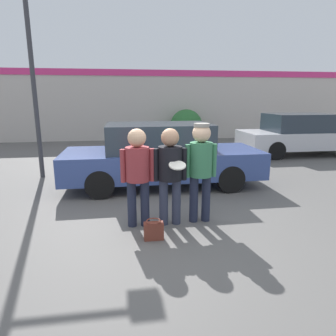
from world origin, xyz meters
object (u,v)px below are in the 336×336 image
at_px(person_middle_with_frisbee, 170,168).
at_px(shrub, 186,125).
at_px(parked_car_far, 299,134).
at_px(street_lamp, 44,54).
at_px(handbag, 154,230).
at_px(parked_car_near, 161,155).
at_px(person_left, 138,169).
at_px(person_right, 201,163).

relative_size(person_middle_with_frisbee, shrub, 1.05).
distance_m(parked_car_far, street_lamp, 9.09).
xyz_separation_m(street_lamp, shrub, (5.00, 6.10, -2.42)).
height_order(person_middle_with_frisbee, shrub, person_middle_with_frisbee).
distance_m(parked_car_far, handbag, 8.80).
distance_m(person_middle_with_frisbee, parked_car_near, 2.35).
relative_size(person_left, street_lamp, 0.33).
height_order(parked_car_far, shrub, shrub).
height_order(shrub, handbag, shrub).
xyz_separation_m(person_middle_with_frisbee, shrub, (2.34, 9.73, -0.21)).
xyz_separation_m(person_middle_with_frisbee, parked_car_near, (0.16, 2.34, -0.24)).
xyz_separation_m(person_left, parked_car_far, (6.39, 5.67, -0.23)).
bearing_deg(person_middle_with_frisbee, street_lamp, 126.17).
xyz_separation_m(parked_car_near, handbag, (-0.50, -2.87, -0.61)).
bearing_deg(parked_car_far, handbag, -134.90).
relative_size(person_middle_with_frisbee, parked_car_far, 0.37).
height_order(person_left, shrub, person_left).
xyz_separation_m(person_right, parked_car_far, (5.32, 5.63, -0.28)).
bearing_deg(person_middle_with_frisbee, handbag, -122.55).
height_order(person_left, street_lamp, street_lamp).
bearing_deg(shrub, person_middle_with_frisbee, -103.55).
bearing_deg(person_left, person_right, 2.10).
relative_size(parked_car_far, shrub, 2.81).
bearing_deg(street_lamp, handbag, -60.92).
distance_m(parked_car_near, handbag, 2.97).
height_order(person_right, parked_car_far, person_right).
bearing_deg(shrub, parked_car_near, -106.49).
height_order(person_left, parked_car_near, person_left).
relative_size(person_right, street_lamp, 0.34).
bearing_deg(person_left, parked_car_far, 41.56).
height_order(person_right, handbag, person_right).
xyz_separation_m(parked_car_near, parked_car_far, (5.70, 3.35, 0.01)).
xyz_separation_m(person_left, parked_car_near, (0.69, 2.32, -0.24)).
bearing_deg(shrub, person_right, -100.59).
xyz_separation_m(parked_car_near, shrub, (2.19, 7.39, 0.03)).
height_order(person_middle_with_frisbee, parked_car_far, person_middle_with_frisbee).
height_order(person_left, person_right, person_right).
xyz_separation_m(person_left, person_middle_with_frisbee, (0.54, -0.02, 0.00)).
relative_size(person_right, shrub, 1.10).
height_order(person_middle_with_frisbee, handbag, person_middle_with_frisbee).
distance_m(parked_car_near, parked_car_far, 6.61).
bearing_deg(person_middle_with_frisbee, person_left, 178.29).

